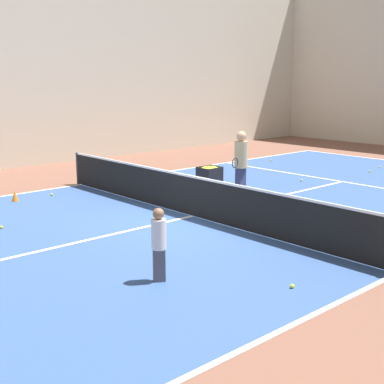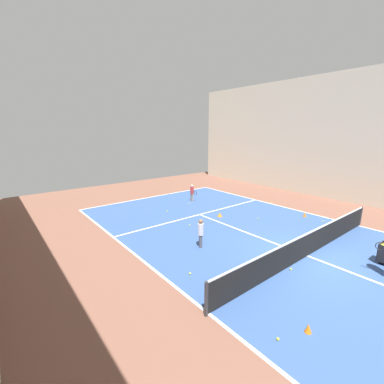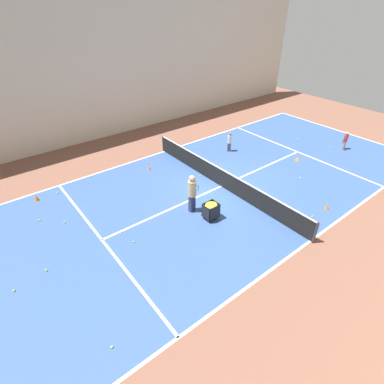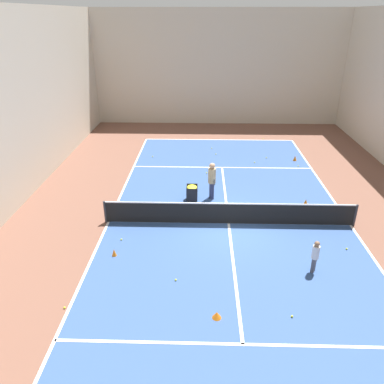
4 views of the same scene
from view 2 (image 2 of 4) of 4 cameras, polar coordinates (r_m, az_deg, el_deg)
The scene contains 22 objects.
ground_plane at distance 11.20m, azimuth 24.24°, elevation -12.82°, with size 36.34×36.34×0.00m, color brown.
court_playing_area at distance 11.20m, azimuth 24.24°, elevation -12.81°, with size 10.35×23.50×0.00m.
line_baseline_near at distance 19.09m, azimuth -8.67°, elevation -1.05°, with size 10.35×0.10×0.00m, color white.
line_sideline_left at distance 15.73m, azimuth 33.02°, elevation -6.30°, with size 0.10×23.50×0.00m, color white.
line_sideline_right at distance 7.55m, azimuth 3.75°, elevation -25.37°, with size 0.10×23.50×0.00m, color white.
line_service_near at distance 14.92m, azimuth 1.68°, elevation -5.03°, with size 10.35×0.10×0.00m, color white.
line_centre_service at distance 11.20m, azimuth 24.24°, elevation -12.80°, with size 0.10×12.92×0.00m, color white.
tennis_net at distance 10.99m, azimuth 24.50°, elevation -10.40°, with size 10.65×0.10×0.99m.
player_near_baseline at distance 17.59m, azimuth 0.03°, elevation 0.08°, with size 0.24×0.56×1.16m.
child_midcourt at distance 10.67m, azimuth 1.94°, elevation -8.72°, with size 0.34×0.34×1.23m.
training_cone_0 at distance 15.85m, azimuth 23.76°, elevation -4.57°, with size 0.18×0.18×0.28m, color orange.
training_cone_2 at distance 14.65m, azimuth 6.20°, elevation -5.02°, with size 0.28×0.28×0.21m, color orange.
training_cone_3 at distance 7.51m, azimuth 24.42°, elevation -25.84°, with size 0.17×0.17×0.23m, color orange.
tennis_ball_0 at distance 17.98m, azimuth 17.29°, elevation -2.31°, with size 0.07×0.07×0.07m, color yellow.
tennis_ball_2 at distance 13.21m, azimuth -0.50°, elevation -7.36°, with size 0.07×0.07×0.07m, color yellow.
tennis_ball_3 at distance 15.42m, azimuth 27.07°, elevation -5.81°, with size 0.07×0.07×0.07m, color yellow.
tennis_ball_4 at distance 14.62m, azimuth 14.52°, elevation -5.74°, with size 0.07×0.07×0.07m, color yellow.
tennis_ball_5 at distance 9.09m, azimuth -0.45°, elevation -17.65°, with size 0.07×0.07×0.07m, color yellow.
tennis_ball_6 at distance 17.05m, azimuth -0.58°, elevation -2.54°, with size 0.07×0.07×0.07m, color yellow.
tennis_ball_9 at distance 9.95m, azimuth 21.09°, elevation -15.69°, with size 0.07×0.07×0.07m, color yellow.
tennis_ball_10 at distance 15.48m, azimuth -5.49°, elevation -4.27°, with size 0.07×0.07×0.07m, color yellow.
tennis_ball_13 at distance 7.13m, azimuth 18.55°, elevation -28.55°, with size 0.07×0.07×0.07m, color yellow.
Camera 2 is at (9.20, 4.29, 4.73)m, focal length 24.00 mm.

